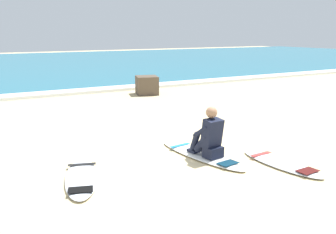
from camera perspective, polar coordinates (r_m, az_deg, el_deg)
name	(u,v)px	position (r m, az deg, el deg)	size (l,w,h in m)	color
ground_plane	(185,151)	(7.71, 2.51, -5.08)	(80.00, 80.00, 0.00)	beige
sea	(14,65)	(28.56, -22.06, 7.21)	(80.00, 28.00, 0.10)	teal
breaking_foam	(70,92)	(15.19, -14.53, 3.63)	(80.00, 0.90, 0.11)	white
surfboard_main	(201,155)	(7.38, 4.95, -5.66)	(0.81, 2.30, 0.08)	white
surfer_seated	(209,137)	(7.11, 6.18, -3.02)	(0.42, 0.73, 0.95)	black
surfboard_spare_near	(81,177)	(6.42, -12.86, -8.80)	(1.08, 1.92, 0.08)	silver
surfboard_spare_far	(281,163)	(7.19, 16.62, -6.66)	(0.61, 1.79, 0.08)	silver
shoreline_rock	(147,85)	(14.53, -3.19, 4.78)	(0.79, 0.85, 0.69)	brown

